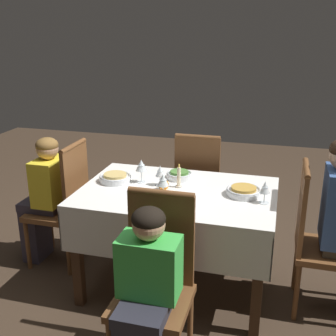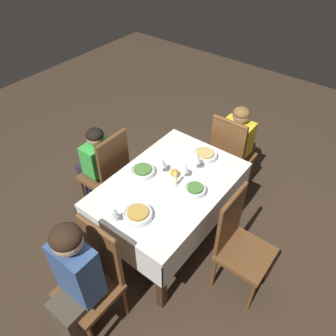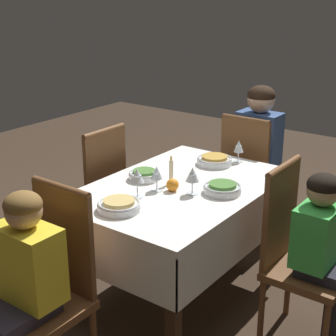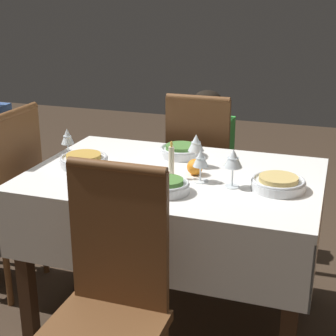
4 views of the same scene
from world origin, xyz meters
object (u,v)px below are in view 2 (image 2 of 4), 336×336
dining_table (169,191)px  chair_north (239,242)px  person_adult_denim (73,282)px  wine_glass_south (162,163)px  bowl_south (143,171)px  bowl_east (138,214)px  wine_glass_north (185,168)px  chair_east (94,276)px  candle_centerpiece (176,180)px  orange_fruit (175,173)px  chair_west (230,153)px  wine_glass_west (197,159)px  wine_glass_east (115,213)px  bowl_west (205,155)px  person_child_green (96,164)px  bowl_north (195,189)px  person_child_yellow (239,143)px  chair_south (108,172)px

dining_table → chair_north: size_ratio=1.32×
dining_table → person_adult_denim: bearing=1.0°
wine_glass_south → bowl_south: bearing=-48.8°
bowl_east → wine_glass_south: wine_glass_south is taller
chair_north → wine_glass_north: size_ratio=6.93×
chair_north → wine_glass_south: 0.87m
chair_east → wine_glass_south: bearing=98.4°
chair_east → wine_glass_north: 1.07m
person_adult_denim → wine_glass_north: 1.19m
candle_centerpiece → orange_fruit: candle_centerpiece is taller
chair_west → candle_centerpiece: chair_west is taller
chair_west → bowl_south: (0.94, -0.34, 0.25)m
dining_table → wine_glass_west: wine_glass_west is taller
wine_glass_east → bowl_west: 1.03m
chair_west → chair_north: same height
wine_glass_south → bowl_west: size_ratio=0.69×
person_child_green → bowl_west: size_ratio=4.36×
bowl_east → wine_glass_east: wine_glass_east is taller
wine_glass_east → wine_glass_south: size_ratio=0.93×
wine_glass_south → bowl_west: bearing=156.1°
bowl_west → orange_fruit: (0.37, -0.06, 0.01)m
person_child_green → bowl_north: bearing=95.4°
chair_west → person_child_green: bearing=44.9°
chair_east → person_adult_denim: (0.15, -0.00, 0.14)m
person_child_yellow → wine_glass_west: bearing=89.0°
bowl_south → wine_glass_west: wine_glass_west is taller
wine_glass_west → chair_south: bearing=-66.5°
chair_north → person_child_green: 1.54m
wine_glass_west → bowl_north: 0.29m
wine_glass_west → orange_fruit: (0.19, -0.10, -0.08)m
dining_table → orange_fruit: size_ratio=18.16×
chair_west → wine_glass_south: (0.83, -0.22, 0.32)m
person_child_yellow → wine_glass_west: 0.84m
chair_east → candle_centerpiece: 0.94m
person_adult_denim → chair_east: bearing=90.0°
wine_glass_east → bowl_north: (-0.60, 0.28, -0.07)m
wine_glass_east → person_child_green: bearing=-122.1°
chair_south → dining_table: bearing=94.9°
chair_south → chair_north: (-0.05, 1.37, 0.00)m
person_child_green → person_child_yellow: size_ratio=0.96×
bowl_west → wine_glass_east: bearing=-6.3°
chair_east → orange_fruit: (-0.98, -0.03, 0.25)m
chair_east → person_child_green: size_ratio=1.01×
orange_fruit → chair_north: bearing=81.7°
chair_east → person_child_yellow: person_child_yellow is taller
bowl_west → bowl_north: 0.45m
chair_north → chair_south: bearing=92.0°
person_adult_denim → orange_fruit: (-1.14, -0.03, 0.12)m
dining_table → person_child_green: (0.06, -0.86, -0.10)m
person_child_green → bowl_east: 0.99m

